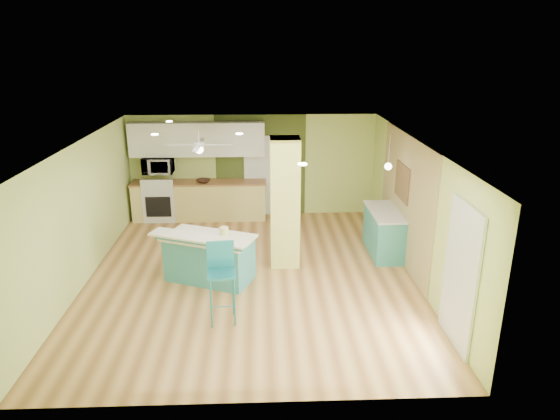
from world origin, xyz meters
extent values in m
cube|color=#926033|center=(0.00, 0.00, -0.01)|extent=(6.00, 7.00, 0.01)
cube|color=white|center=(0.00, 0.00, 2.50)|extent=(6.00, 7.00, 0.01)
cube|color=#C3D773|center=(0.00, 3.50, 1.25)|extent=(6.00, 0.01, 2.50)
cube|color=#C3D773|center=(0.00, -3.50, 1.25)|extent=(6.00, 0.01, 2.50)
cube|color=#C3D773|center=(-3.00, 0.00, 1.25)|extent=(0.01, 7.00, 2.50)
cube|color=#C3D773|center=(3.00, 0.00, 1.25)|extent=(0.01, 7.00, 2.50)
cube|color=#9C8659|center=(2.99, 0.60, 1.25)|extent=(0.02, 3.40, 2.50)
cube|color=#424F1F|center=(0.20, 3.49, 1.25)|extent=(2.20, 0.02, 2.50)
cube|color=white|center=(0.20, 3.46, 1.00)|extent=(0.82, 0.05, 2.00)
cube|color=silver|center=(2.97, -2.30, 1.05)|extent=(0.04, 1.08, 2.10)
cube|color=#D2D663|center=(0.65, 0.50, 1.25)|extent=(0.55, 0.55, 2.50)
cube|color=#D7C470|center=(-1.30, 3.20, 0.45)|extent=(3.20, 0.60, 0.90)
cube|color=brown|center=(-1.30, 3.20, 0.92)|extent=(3.25, 0.63, 0.04)
cube|color=silver|center=(-2.25, 3.20, 0.45)|extent=(0.76, 0.64, 0.90)
cube|color=black|center=(-2.25, 2.87, 0.42)|extent=(0.59, 0.02, 0.50)
cube|color=silver|center=(-2.25, 2.90, 0.99)|extent=(0.76, 0.06, 0.18)
cube|color=white|center=(-1.30, 3.32, 1.95)|extent=(3.20, 0.34, 0.80)
imported|color=white|center=(-2.25, 3.20, 1.35)|extent=(0.70, 0.48, 0.39)
cylinder|color=white|center=(-1.10, 2.00, 2.30)|extent=(0.03, 0.03, 0.40)
cylinder|color=white|center=(-1.10, 2.00, 2.10)|extent=(0.24, 0.24, 0.10)
sphere|color=white|center=(-1.10, 2.00, 1.98)|extent=(0.18, 0.18, 0.18)
cylinder|color=silver|center=(2.65, 0.75, 2.19)|extent=(0.01, 0.01, 0.62)
sphere|color=white|center=(2.65, 0.75, 1.88)|extent=(0.14, 0.14, 0.14)
cube|color=brown|center=(2.96, 0.80, 1.55)|extent=(0.03, 0.90, 0.70)
cube|color=teal|center=(-0.75, -0.14, 0.40)|extent=(1.68, 1.27, 0.80)
cube|color=white|center=(-0.75, -0.14, 0.82)|extent=(1.79, 1.39, 0.04)
cube|color=teal|center=(-0.89, -0.47, 0.90)|extent=(1.62, 0.77, 0.12)
cube|color=white|center=(-0.89, -0.47, 0.95)|extent=(1.82, 1.04, 0.04)
cylinder|color=teal|center=(-0.57, -1.79, 0.40)|extent=(0.03, 0.03, 0.80)
cylinder|color=teal|center=(-0.22, -1.76, 0.40)|extent=(0.03, 0.03, 0.80)
cylinder|color=teal|center=(-0.61, -1.44, 0.40)|extent=(0.03, 0.03, 0.80)
cylinder|color=teal|center=(-0.26, -1.40, 0.40)|extent=(0.03, 0.03, 0.80)
cube|color=teal|center=(-0.42, -1.60, 0.81)|extent=(0.46, 0.46, 0.03)
cube|color=teal|center=(-0.44, -1.41, 1.05)|extent=(0.42, 0.08, 0.44)
cube|color=teal|center=(2.70, 0.93, 0.44)|extent=(0.57, 1.37, 0.88)
cube|color=silver|center=(2.70, 0.93, 0.90)|extent=(0.61, 1.43, 0.04)
imported|color=#351E15|center=(-1.18, 3.11, 0.98)|extent=(0.42, 0.42, 0.08)
cylinder|color=yellow|center=(-0.47, -0.11, 0.92)|extent=(0.16, 0.16, 0.16)
camera|label=1|loc=(0.20, -8.49, 4.17)|focal=32.00mm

